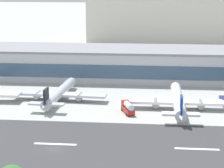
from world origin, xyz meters
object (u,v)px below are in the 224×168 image
(terminal_building, at_px, (125,63))
(distant_hotel_block, at_px, (191,13))
(service_fuel_truck_2, at_px, (128,107))
(airliner_navy_tail_gate_2, at_px, (178,102))
(airliner_black_tail_gate_1, at_px, (58,94))

(terminal_building, bearing_deg, distant_hotel_block, 72.04)
(service_fuel_truck_2, bearing_deg, airliner_navy_tail_gate_2, -90.90)
(airliner_black_tail_gate_1, xyz_separation_m, service_fuel_truck_2, (26.74, -12.74, -0.71))
(airliner_black_tail_gate_1, relative_size, airliner_navy_tail_gate_2, 0.94)
(distant_hotel_block, distance_m, airliner_navy_tail_gate_2, 168.85)
(airliner_black_tail_gate_1, bearing_deg, service_fuel_truck_2, -111.89)
(airliner_navy_tail_gate_2, height_order, service_fuel_truck_2, airliner_navy_tail_gate_2)
(terminal_building, distance_m, service_fuel_truck_2, 54.55)
(distant_hotel_block, bearing_deg, terminal_building, -107.96)
(terminal_building, distance_m, distant_hotel_block, 125.54)
(airliner_black_tail_gate_1, bearing_deg, distant_hotel_block, -17.24)
(terminal_building, distance_m, airliner_navy_tail_gate_2, 53.12)
(terminal_building, relative_size, distant_hotel_block, 1.48)
(airliner_navy_tail_gate_2, bearing_deg, terminal_building, 24.02)
(airliner_black_tail_gate_1, distance_m, service_fuel_truck_2, 29.63)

